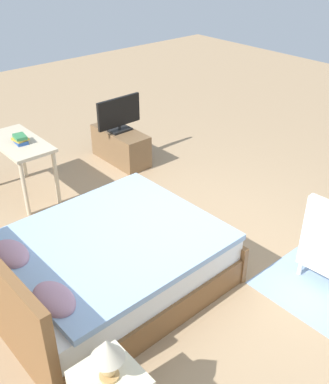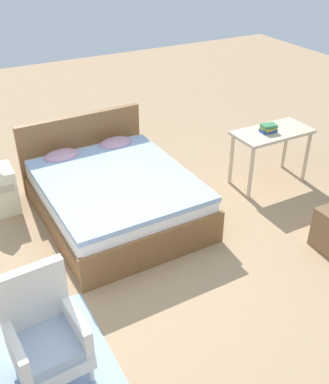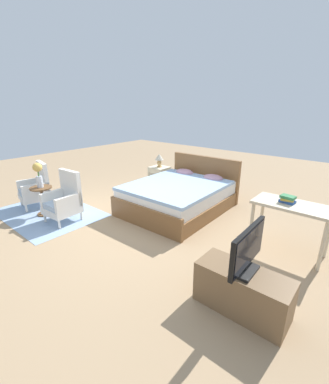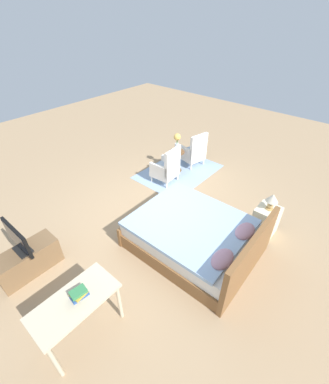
# 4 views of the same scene
# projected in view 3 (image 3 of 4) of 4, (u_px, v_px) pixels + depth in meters

# --- Properties ---
(ground_plane) EXTENTS (16.00, 16.00, 0.00)m
(ground_plane) POSITION_uv_depth(u_px,v_px,m) (141.00, 224.00, 4.68)
(ground_plane) COLOR #A38460
(floor_rug) EXTENTS (2.10, 1.50, 0.01)m
(floor_rug) POSITION_uv_depth(u_px,v_px,m) (49.00, 213.00, 5.15)
(floor_rug) COLOR #8EA8C6
(floor_rug) RESTS_ON ground_plane
(bed) EXTENTS (1.71, 2.14, 0.96)m
(bed) POSITION_uv_depth(u_px,v_px,m) (180.00, 196.00, 5.24)
(bed) COLOR brown
(bed) RESTS_ON ground_plane
(armchair_by_window_left) EXTENTS (0.64, 0.64, 0.92)m
(armchair_by_window_left) POSITION_uv_depth(u_px,v_px,m) (36.00, 189.00, 5.40)
(armchair_by_window_left) COLOR white
(armchair_by_window_left) RESTS_ON floor_rug
(armchair_by_window_right) EXTENTS (0.58, 0.58, 0.92)m
(armchair_by_window_right) POSITION_uv_depth(u_px,v_px,m) (64.00, 201.00, 4.72)
(armchair_by_window_right) COLOR white
(armchair_by_window_right) RESTS_ON floor_rug
(side_table) EXTENTS (0.40, 0.40, 0.57)m
(side_table) POSITION_uv_depth(u_px,v_px,m) (42.00, 198.00, 4.97)
(side_table) COLOR brown
(side_table) RESTS_ON ground_plane
(flower_vase) EXTENTS (0.17, 0.17, 0.48)m
(flower_vase) POSITION_uv_depth(u_px,v_px,m) (38.00, 172.00, 4.80)
(flower_vase) COLOR silver
(flower_vase) RESTS_ON side_table
(nightstand) EXTENTS (0.44, 0.41, 0.57)m
(nightstand) POSITION_uv_depth(u_px,v_px,m) (159.00, 178.00, 6.52)
(nightstand) COLOR beige
(nightstand) RESTS_ON ground_plane
(table_lamp) EXTENTS (0.22, 0.22, 0.33)m
(table_lamp) POSITION_uv_depth(u_px,v_px,m) (159.00, 158.00, 6.35)
(table_lamp) COLOR tan
(table_lamp) RESTS_ON nightstand
(tv_stand) EXTENTS (0.96, 0.40, 0.48)m
(tv_stand) POSITION_uv_depth(u_px,v_px,m) (242.00, 291.00, 2.68)
(tv_stand) COLOR brown
(tv_stand) RESTS_ON ground_plane
(tv_flatscreen) EXTENTS (0.21, 0.71, 0.49)m
(tv_flatscreen) POSITION_uv_depth(u_px,v_px,m) (247.00, 250.00, 2.51)
(tv_flatscreen) COLOR black
(tv_flatscreen) RESTS_ON tv_stand
(vanity_desk) EXTENTS (1.04, 0.52, 0.75)m
(vanity_desk) POSITION_uv_depth(u_px,v_px,m) (292.00, 212.00, 3.62)
(vanity_desk) COLOR beige
(vanity_desk) RESTS_ON ground_plane
(book_stack) EXTENTS (0.22, 0.17, 0.11)m
(book_stack) POSITION_uv_depth(u_px,v_px,m) (288.00, 199.00, 3.62)
(book_stack) COLOR #284C8E
(book_stack) RESTS_ON vanity_desk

